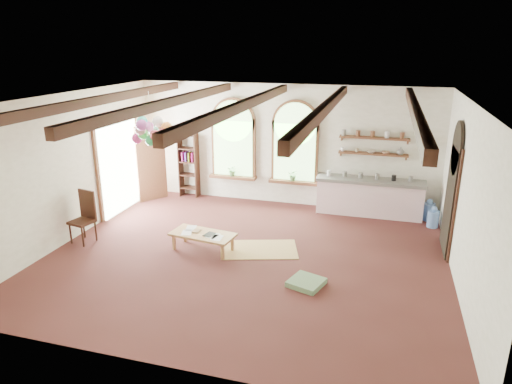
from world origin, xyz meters
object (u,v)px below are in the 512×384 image
(kitchen_counter, at_px, (369,197))
(balloon_cluster, at_px, (151,131))
(side_chair, at_px, (84,228))
(coffee_table, at_px, (203,235))

(kitchen_counter, height_order, balloon_cluster, balloon_cluster)
(side_chair, relative_size, balloon_cluster, 1.00)
(kitchen_counter, bearing_deg, coffee_table, -135.97)
(side_chair, bearing_deg, kitchen_counter, 30.14)
(side_chair, distance_m, balloon_cluster, 2.58)
(kitchen_counter, distance_m, balloon_cluster, 5.60)
(kitchen_counter, xyz_separation_m, side_chair, (-5.94, -3.45, -0.14))
(coffee_table, distance_m, side_chair, 2.70)
(kitchen_counter, relative_size, side_chair, 2.34)
(balloon_cluster, bearing_deg, side_chair, -139.51)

